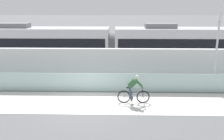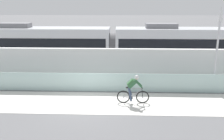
% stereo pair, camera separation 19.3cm
% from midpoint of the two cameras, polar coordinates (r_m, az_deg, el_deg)
% --- Properties ---
extents(ground_plane, '(200.00, 200.00, 0.00)m').
position_cam_midpoint_polar(ground_plane, '(14.21, -5.29, -7.28)').
color(ground_plane, slate).
extents(bike_path_deck, '(32.00, 3.20, 0.01)m').
position_cam_midpoint_polar(bike_path_deck, '(14.21, -5.29, -7.26)').
color(bike_path_deck, silver).
rests_on(bike_path_deck, ground).
extents(glass_parapet, '(32.00, 0.05, 1.16)m').
position_cam_midpoint_polar(glass_parapet, '(15.74, -4.48, -2.78)').
color(glass_parapet, silver).
rests_on(glass_parapet, ground).
extents(concrete_barrier_wall, '(32.00, 0.36, 2.39)m').
position_cam_midpoint_polar(concrete_barrier_wall, '(17.30, -3.85, 0.98)').
color(concrete_barrier_wall, white).
rests_on(concrete_barrier_wall, ground).
extents(tram_rail_near, '(32.00, 0.08, 0.01)m').
position_cam_midpoint_polar(tram_rail_near, '(19.99, -3.05, -0.61)').
color(tram_rail_near, '#595654').
rests_on(tram_rail_near, ground).
extents(tram_rail_far, '(32.00, 0.08, 0.01)m').
position_cam_midpoint_polar(tram_rail_far, '(21.37, -2.71, 0.42)').
color(tram_rail_far, '#595654').
rests_on(tram_rail_far, ground).
extents(tram, '(22.56, 2.54, 3.81)m').
position_cam_midpoint_polar(tram, '(20.20, 0.38, 5.07)').
color(tram, silver).
rests_on(tram, ground).
extents(cyclist_on_bike, '(1.77, 0.58, 1.61)m').
position_cam_midpoint_polar(cyclist_on_bike, '(13.83, 5.15, -4.37)').
color(cyclist_on_bike, black).
rests_on(cyclist_on_bike, ground).
extents(lamp_post_antenna, '(0.28, 0.28, 5.20)m').
position_cam_midpoint_polar(lamp_post_antenna, '(16.40, 23.13, 6.51)').
color(lamp_post_antenna, gray).
rests_on(lamp_post_antenna, ground).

